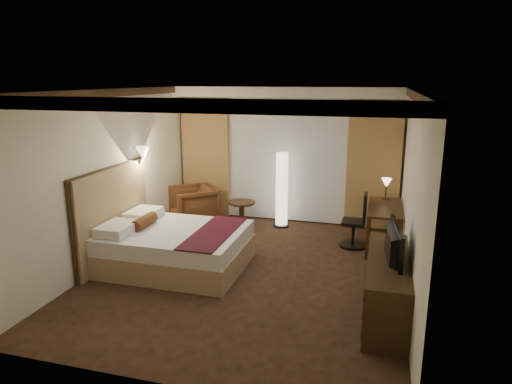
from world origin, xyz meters
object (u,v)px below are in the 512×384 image
(side_table, at_px, (242,216))
(office_chair, at_px, (354,220))
(bed, at_px, (176,248))
(armchair, at_px, (193,204))
(dresser, at_px, (387,286))
(television, at_px, (388,236))
(floor_lamp, at_px, (282,190))
(desk, at_px, (384,228))

(side_table, bearing_deg, office_chair, -8.77)
(bed, height_order, side_table, bed)
(bed, xyz_separation_m, armchair, (-0.56, 1.99, 0.12))
(dresser, relative_size, television, 1.95)
(side_table, distance_m, office_chair, 2.16)
(office_chair, xyz_separation_m, television, (0.53, -2.26, 0.53))
(television, bearing_deg, side_table, 39.72)
(bed, bearing_deg, office_chair, 31.91)
(armchair, height_order, television, television)
(office_chair, distance_m, dresser, 2.33)
(armchair, bearing_deg, dresser, 15.31)
(floor_lamp, distance_m, dresser, 3.66)
(side_table, relative_size, dresser, 0.30)
(side_table, bearing_deg, armchair, 177.13)
(bed, distance_m, television, 3.26)
(floor_lamp, height_order, dresser, floor_lamp)
(desk, relative_size, television, 1.35)
(side_table, bearing_deg, bed, -103.38)
(floor_lamp, height_order, television, floor_lamp)
(side_table, bearing_deg, desk, -6.02)
(desk, height_order, office_chair, office_chair)
(armchair, height_order, side_table, armchair)
(armchair, distance_m, office_chair, 3.17)
(side_table, xyz_separation_m, office_chair, (2.12, -0.33, 0.20))
(armchair, distance_m, floor_lamp, 1.78)
(side_table, bearing_deg, floor_lamp, 33.50)
(armchair, relative_size, dresser, 0.45)
(desk, xyz_separation_m, dresser, (0.05, -2.31, -0.01))
(armchair, bearing_deg, floor_lamp, 63.99)
(bed, height_order, desk, desk)
(side_table, bearing_deg, television, -44.35)
(television, bearing_deg, office_chair, 7.17)
(side_table, distance_m, desk, 2.65)
(floor_lamp, relative_size, dresser, 0.78)
(armchair, relative_size, desk, 0.65)
(armchair, distance_m, television, 4.57)
(side_table, xyz_separation_m, desk, (2.63, -0.28, 0.09))
(armchair, relative_size, office_chair, 0.89)
(armchair, height_order, desk, armchair)
(office_chair, bearing_deg, desk, 6.72)
(desk, bearing_deg, floor_lamp, 159.52)
(bed, xyz_separation_m, office_chair, (2.59, 1.61, 0.18))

